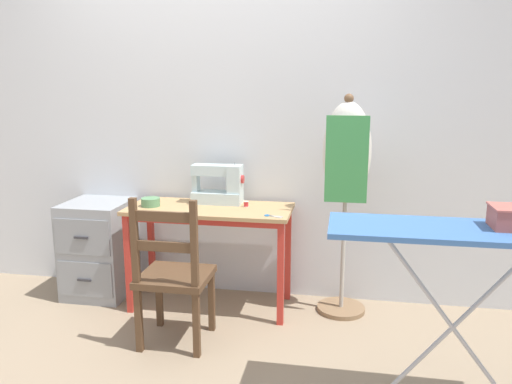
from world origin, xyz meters
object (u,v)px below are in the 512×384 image
at_px(wooden_chair, 174,276).
at_px(scissors, 271,216).
at_px(fabric_bowl, 151,202).
at_px(thread_spool_near_machine, 246,204).
at_px(filing_cabinet, 99,248).
at_px(ironing_board, 460,239).
at_px(sewing_machine, 220,185).
at_px(dress_form, 346,164).

bearing_deg(wooden_chair, scissors, 36.67).
height_order(fabric_bowl, thread_spool_near_machine, fabric_bowl).
bearing_deg(fabric_bowl, scissors, -8.34).
relative_size(scissors, filing_cabinet, 0.18).
bearing_deg(filing_cabinet, fabric_bowl, -12.32).
relative_size(wooden_chair, ironing_board, 0.80).
bearing_deg(wooden_chair, thread_spool_near_machine, 62.61).
height_order(wooden_chair, filing_cabinet, wooden_chair).
bearing_deg(sewing_machine, ironing_board, -38.86).
relative_size(wooden_chair, dress_form, 0.62).
distance_m(wooden_chair, ironing_board, 1.57).
height_order(thread_spool_near_machine, dress_form, dress_form).
bearing_deg(wooden_chair, sewing_machine, 80.33).
bearing_deg(dress_form, scissors, -153.03).
distance_m(sewing_machine, ironing_board, 1.71).
height_order(fabric_bowl, scissors, fabric_bowl).
relative_size(scissors, thread_spool_near_machine, 3.17).
relative_size(wooden_chair, filing_cabinet, 1.31).
relative_size(fabric_bowl, dress_form, 0.09).
height_order(fabric_bowl, filing_cabinet, fabric_bowl).
bearing_deg(scissors, ironing_board, -39.94).
bearing_deg(fabric_bowl, wooden_chair, -56.86).
xyz_separation_m(fabric_bowl, ironing_board, (1.78, -0.91, 0.12)).
distance_m(fabric_bowl, wooden_chair, 0.67).
bearing_deg(fabric_bowl, ironing_board, -27.16).
bearing_deg(thread_spool_near_machine, fabric_bowl, -171.40).
xyz_separation_m(thread_spool_near_machine, wooden_chair, (-0.31, -0.60, -0.30)).
height_order(dress_form, ironing_board, dress_form).
relative_size(fabric_bowl, ironing_board, 0.11).
xyz_separation_m(thread_spool_near_machine, ironing_board, (1.14, -1.01, 0.13)).
height_order(fabric_bowl, wooden_chair, wooden_chair).
bearing_deg(sewing_machine, dress_form, -3.89).
xyz_separation_m(scissors, thread_spool_near_machine, (-0.20, 0.22, 0.02)).
distance_m(thread_spool_near_machine, ironing_board, 1.53).
bearing_deg(scissors, thread_spool_near_machine, 132.26).
xyz_separation_m(fabric_bowl, filing_cabinet, (-0.45, 0.10, -0.39)).
bearing_deg(ironing_board, fabric_bowl, 152.84).
xyz_separation_m(scissors, ironing_board, (0.94, -0.79, 0.15)).
height_order(wooden_chair, dress_form, dress_form).
bearing_deg(filing_cabinet, scissors, -9.75).
bearing_deg(sewing_machine, thread_spool_near_machine, -19.50).
distance_m(thread_spool_near_machine, wooden_chair, 0.74).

